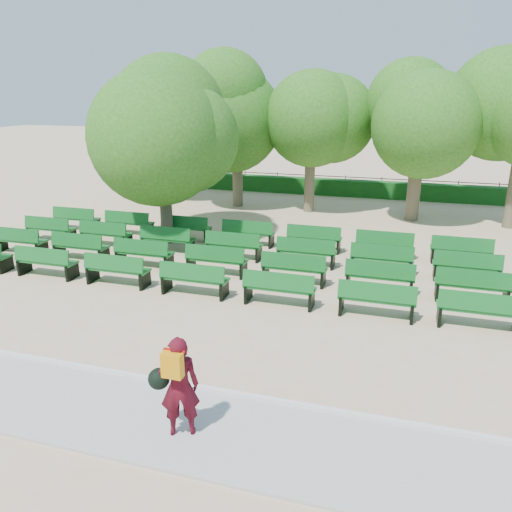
{
  "coord_description": "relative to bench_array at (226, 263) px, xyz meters",
  "views": [
    {
      "loc": [
        4.24,
        -14.11,
        5.65
      ],
      "look_at": [
        0.3,
        -1.0,
        1.1
      ],
      "focal_mm": 35.0,
      "sensor_mm": 36.0,
      "label": 1
    }
  ],
  "objects": [
    {
      "name": "tree_among",
      "position": [
        -3.13,
        1.97,
        4.22
      ],
      "size": [
        4.82,
        4.82,
        6.51
      ],
      "color": "brown",
      "rests_on": "ground"
    },
    {
      "name": "paving",
      "position": [
        1.32,
        -8.26,
        -0.07
      ],
      "size": [
        30.0,
        2.2,
        0.06
      ],
      "primitive_type": "cube",
      "color": "#ABABA7",
      "rests_on": "ground"
    },
    {
      "name": "person",
      "position": [
        2.25,
        -8.47,
        0.9
      ],
      "size": [
        0.91,
        0.67,
        1.82
      ],
      "rotation": [
        0.0,
        0.0,
        3.56
      ],
      "color": "#470A14",
      "rests_on": "ground"
    },
    {
      "name": "tree_line",
      "position": [
        1.32,
        9.14,
        -0.1
      ],
      "size": [
        21.8,
        6.8,
        7.04
      ],
      "primitive_type": null,
      "color": "#316D1D",
      "rests_on": "ground"
    },
    {
      "name": "bench_array",
      "position": [
        0.0,
        0.0,
        0.0
      ],
      "size": [
        2.02,
        0.75,
        1.25
      ],
      "rotation": [
        0.0,
        0.0,
        -0.07
      ],
      "color": "#105F1F",
      "rests_on": "ground"
    },
    {
      "name": "hedge",
      "position": [
        1.32,
        13.14,
        0.35
      ],
      "size": [
        26.0,
        0.7,
        0.9
      ],
      "primitive_type": "cube",
      "color": "#155218",
      "rests_on": "ground"
    },
    {
      "name": "curb",
      "position": [
        1.32,
        -7.11,
        -0.05
      ],
      "size": [
        30.0,
        0.12,
        0.1
      ],
      "primitive_type": "cube",
      "color": "silver",
      "rests_on": "ground"
    },
    {
      "name": "ground",
      "position": [
        1.32,
        -0.86,
        -0.1
      ],
      "size": [
        120.0,
        120.0,
        0.0
      ],
      "primitive_type": "plane",
      "color": "tan"
    },
    {
      "name": "fence",
      "position": [
        1.32,
        13.54,
        -0.1
      ],
      "size": [
        26.0,
        0.1,
        1.02
      ],
      "primitive_type": null,
      "color": "black",
      "rests_on": "ground"
    }
  ]
}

